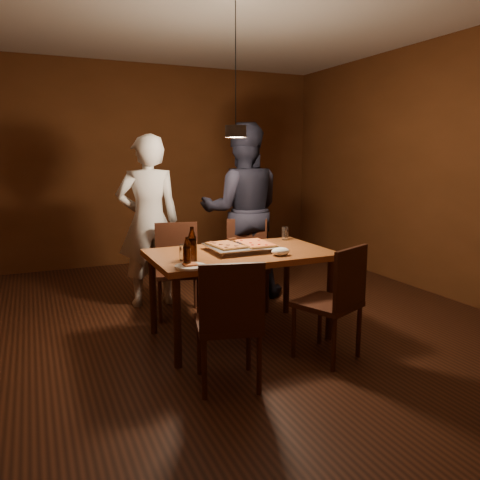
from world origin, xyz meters
name	(u,v)px	position (x,y,z in m)	size (l,w,h in m)	color
room_shell	(236,173)	(0.00, 0.00, 1.40)	(6.00, 6.00, 6.00)	#3A1B0F
dining_table	(240,260)	(-0.04, -0.17, 0.68)	(1.50, 0.90, 0.75)	#965126
chair_far_left	(177,260)	(-0.35, 0.64, 0.54)	(0.51, 0.51, 0.49)	#38190F
chair_far_right	(247,255)	(0.39, 0.59, 0.54)	(0.54, 0.54, 0.49)	#38190F
chair_near_left	(230,313)	(-0.49, -1.01, 0.54)	(0.51, 0.51, 0.49)	#38190F
chair_near_right	(337,293)	(0.43, -0.92, 0.54)	(0.55, 0.55, 0.49)	#38190F
pizza_tray	(241,248)	(-0.02, -0.14, 0.77)	(0.55, 0.45, 0.05)	silver
pizza_meat	(226,245)	(-0.15, -0.12, 0.81)	(0.22, 0.35, 0.02)	maroon
pizza_cheese	(255,243)	(0.11, -0.15, 0.81)	(0.25, 0.39, 0.02)	gold
spatula	(239,243)	(-0.02, -0.11, 0.81)	(0.09, 0.24, 0.04)	silver
beer_bottle_a	(187,252)	(-0.61, -0.51, 0.86)	(0.06, 0.06, 0.22)	black
beer_bottle_b	(192,245)	(-0.53, -0.39, 0.89)	(0.07, 0.07, 0.27)	black
water_glass_left	(184,252)	(-0.56, -0.28, 0.81)	(0.08, 0.08, 0.12)	silver
water_glass_right	(285,233)	(0.58, 0.15, 0.81)	(0.06, 0.06, 0.13)	silver
plate_slice	(190,266)	(-0.60, -0.54, 0.76)	(0.23, 0.23, 0.03)	white
napkin	(281,251)	(0.20, -0.44, 0.78)	(0.16, 0.12, 0.06)	white
diner_white	(149,222)	(-0.53, 1.02, 0.88)	(0.64, 0.42, 1.76)	silver
diner_dark	(242,211)	(0.49, 0.94, 0.95)	(0.92, 0.72, 1.89)	black
pendant_lamp	(236,130)	(0.00, 0.00, 1.76)	(0.18, 0.18, 1.10)	black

